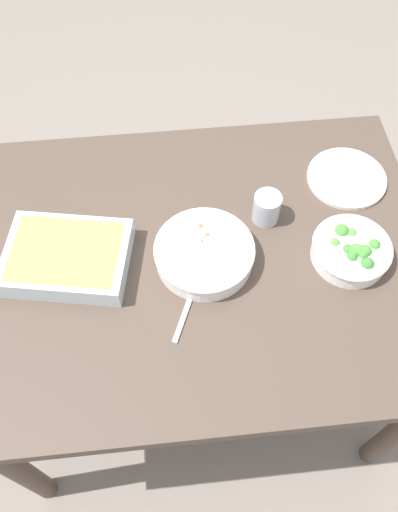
{
  "coord_description": "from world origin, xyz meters",
  "views": [
    {
      "loc": [
        -0.07,
        -0.7,
        1.87
      ],
      "look_at": [
        0.0,
        0.0,
        0.74
      ],
      "focal_mm": 36.67,
      "sensor_mm": 36.0,
      "label": 1
    }
  ],
  "objects_px": {
    "stew_bowl": "(204,253)",
    "drink_cup": "(266,209)",
    "broccoli_bowl": "(351,250)",
    "spoon_by_stew": "(189,301)",
    "baking_dish": "(67,257)",
    "side_plate": "(347,178)"
  },
  "relations": [
    {
      "from": "drink_cup",
      "to": "side_plate",
      "type": "relative_size",
      "value": 0.39
    },
    {
      "from": "stew_bowl",
      "to": "side_plate",
      "type": "relative_size",
      "value": 1.14
    },
    {
      "from": "drink_cup",
      "to": "spoon_by_stew",
      "type": "relative_size",
      "value": 0.5
    },
    {
      "from": "baking_dish",
      "to": "spoon_by_stew",
      "type": "bearing_deg",
      "value": -25.24
    },
    {
      "from": "drink_cup",
      "to": "spoon_by_stew",
      "type": "distance_m",
      "value": 0.32
    },
    {
      "from": "baking_dish",
      "to": "spoon_by_stew",
      "type": "height_order",
      "value": "baking_dish"
    },
    {
      "from": "side_plate",
      "to": "stew_bowl",
      "type": "bearing_deg",
      "value": -152.4
    },
    {
      "from": "broccoli_bowl",
      "to": "baking_dish",
      "type": "distance_m",
      "value": 0.71
    },
    {
      "from": "spoon_by_stew",
      "to": "baking_dish",
      "type": "bearing_deg",
      "value": 154.76
    },
    {
      "from": "drink_cup",
      "to": "spoon_by_stew",
      "type": "xyz_separation_m",
      "value": [
        -0.22,
        -0.23,
        -0.03
      ]
    },
    {
      "from": "stew_bowl",
      "to": "drink_cup",
      "type": "xyz_separation_m",
      "value": [
        0.18,
        0.11,
        0.01
      ]
    },
    {
      "from": "drink_cup",
      "to": "stew_bowl",
      "type": "bearing_deg",
      "value": -146.76
    },
    {
      "from": "broccoli_bowl",
      "to": "drink_cup",
      "type": "xyz_separation_m",
      "value": [
        -0.19,
        0.14,
        0.01
      ]
    },
    {
      "from": "broccoli_bowl",
      "to": "spoon_by_stew",
      "type": "xyz_separation_m",
      "value": [
        -0.41,
        -0.09,
        -0.03
      ]
    },
    {
      "from": "broccoli_bowl",
      "to": "drink_cup",
      "type": "bearing_deg",
      "value": 142.93
    },
    {
      "from": "broccoli_bowl",
      "to": "baking_dish",
      "type": "height_order",
      "value": "broccoli_bowl"
    },
    {
      "from": "broccoli_bowl",
      "to": "spoon_by_stew",
      "type": "relative_size",
      "value": 1.19
    },
    {
      "from": "baking_dish",
      "to": "side_plate",
      "type": "height_order",
      "value": "baking_dish"
    },
    {
      "from": "stew_bowl",
      "to": "side_plate",
      "type": "distance_m",
      "value": 0.48
    },
    {
      "from": "side_plate",
      "to": "spoon_by_stew",
      "type": "height_order",
      "value": "side_plate"
    },
    {
      "from": "stew_bowl",
      "to": "baking_dish",
      "type": "relative_size",
      "value": 0.75
    },
    {
      "from": "broccoli_bowl",
      "to": "drink_cup",
      "type": "distance_m",
      "value": 0.24
    }
  ]
}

